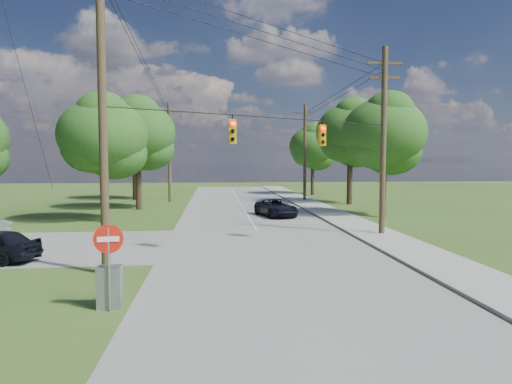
{
  "coord_description": "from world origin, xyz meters",
  "views": [
    {
      "loc": [
        -0.58,
        -16.85,
        4.24
      ],
      "look_at": [
        1.46,
        5.0,
        2.7
      ],
      "focal_mm": 32.0,
      "sensor_mm": 36.0,
      "label": 1
    }
  ],
  "objects": [
    {
      "name": "pole_north_e",
      "position": [
        8.9,
        30.0,
        5.13
      ],
      "size": [
        2.0,
        0.32,
        10.0
      ],
      "color": "#4D3E28",
      "rests_on": "ground"
    },
    {
      "name": "tree_w_mid",
      "position": [
        -7.0,
        23.0,
        6.58
      ],
      "size": [
        6.4,
        6.4,
        9.22
      ],
      "color": "#3E2A1F",
      "rests_on": "ground"
    },
    {
      "name": "sidewalk_east",
      "position": [
        8.7,
        5.0,
        0.06
      ],
      "size": [
        2.6,
        100.0,
        0.12
      ],
      "primitive_type": "cube",
      "color": "#A5A29A",
      "rests_on": "ground"
    },
    {
      "name": "tree_e_far",
      "position": [
        11.5,
        38.0,
        5.92
      ],
      "size": [
        5.8,
        5.8,
        8.32
      ],
      "color": "#3E2A1F",
      "rests_on": "ground"
    },
    {
      "name": "ground",
      "position": [
        0.0,
        0.0,
        0.0
      ],
      "size": [
        140.0,
        140.0,
        0.0
      ],
      "primitive_type": "plane",
      "color": "#35501A",
      "rests_on": "ground"
    },
    {
      "name": "traffic_signals",
      "position": [
        2.55,
        4.43,
        5.5
      ],
      "size": [
        4.91,
        3.27,
        1.05
      ],
      "color": "#EAAC0D",
      "rests_on": "ground"
    },
    {
      "name": "control_cabinet",
      "position": [
        -3.56,
        -3.68,
        0.61
      ],
      "size": [
        0.67,
        0.49,
        1.22
      ],
      "primitive_type": "cube",
      "rotation": [
        0.0,
        0.0,
        0.0
      ],
      "color": "gray",
      "rests_on": "ground"
    },
    {
      "name": "tree_w_near",
      "position": [
        -8.0,
        15.0,
        5.92
      ],
      "size": [
        6.0,
        6.0,
        8.4
      ],
      "color": "#3E2A1F",
      "rests_on": "ground"
    },
    {
      "name": "pole_sw",
      "position": [
        -4.6,
        0.4,
        6.23
      ],
      "size": [
        2.0,
        0.32,
        12.0
      ],
      "color": "#4D3E28",
      "rests_on": "ground"
    },
    {
      "name": "pole_ne",
      "position": [
        8.9,
        8.0,
        5.47
      ],
      "size": [
        2.0,
        0.32,
        10.5
      ],
      "color": "#4D3E28",
      "rests_on": "ground"
    },
    {
      "name": "tree_e_mid",
      "position": [
        12.5,
        26.0,
        6.91
      ],
      "size": [
        6.6,
        6.6,
        9.64
      ],
      "color": "#3E2A1F",
      "rests_on": "ground"
    },
    {
      "name": "pole_north_w",
      "position": [
        -5.0,
        30.0,
        5.13
      ],
      "size": [
        2.0,
        0.32,
        10.0
      ],
      "color": "#4D3E28",
      "rests_on": "ground"
    },
    {
      "name": "main_road",
      "position": [
        2.0,
        5.0,
        0.01
      ],
      "size": [
        10.0,
        100.0,
        0.03
      ],
      "primitive_type": "cube",
      "color": "gray",
      "rests_on": "ground"
    },
    {
      "name": "car_main_north",
      "position": [
        4.09,
        16.95,
        0.67
      ],
      "size": [
        3.17,
        4.98,
        1.28
      ],
      "primitive_type": "imported",
      "rotation": [
        0.0,
        0.0,
        0.24
      ],
      "color": "black",
      "rests_on": "main_road"
    },
    {
      "name": "power_lines",
      "position": [
        1.5,
        11.54,
        9.15
      ],
      "size": [
        13.93,
        29.62,
        4.93
      ],
      "color": "black",
      "rests_on": "ground"
    },
    {
      "name": "tree_e_near",
      "position": [
        12.0,
        16.0,
        6.25
      ],
      "size": [
        6.2,
        6.2,
        8.81
      ],
      "color": "#3E2A1F",
      "rests_on": "ground"
    },
    {
      "name": "tree_w_far",
      "position": [
        -9.0,
        33.0,
        6.25
      ],
      "size": [
        6.0,
        6.0,
        8.73
      ],
      "color": "#3E2A1F",
      "rests_on": "ground"
    },
    {
      "name": "do_not_enter_sign",
      "position": [
        -3.5,
        -4.0,
        1.79
      ],
      "size": [
        0.82,
        0.15,
        2.46
      ],
      "rotation": [
        0.0,
        0.0,
        0.12
      ],
      "color": "gray",
      "rests_on": "ground"
    }
  ]
}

